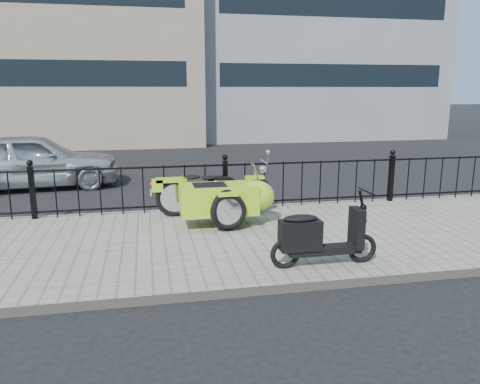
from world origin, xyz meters
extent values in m
plane|color=black|center=(0.00, 0.00, 0.00)|extent=(120.00, 120.00, 0.00)
cube|color=slate|center=(0.00, -0.50, 0.06)|extent=(30.00, 3.80, 0.12)
cube|color=gray|center=(0.00, 1.44, 0.06)|extent=(30.00, 0.10, 0.12)
cylinder|color=black|center=(0.00, 1.30, 0.99)|extent=(14.00, 0.04, 0.04)
cylinder|color=black|center=(0.00, 1.30, 0.24)|extent=(14.00, 0.04, 0.04)
cube|color=black|center=(-3.50, 1.30, 0.60)|extent=(0.09, 0.09, 0.96)
sphere|color=black|center=(-3.50, 1.30, 1.14)|extent=(0.11, 0.11, 0.11)
cube|color=black|center=(0.00, 1.30, 0.60)|extent=(0.09, 0.09, 0.96)
sphere|color=black|center=(0.00, 1.30, 1.14)|extent=(0.11, 0.11, 0.11)
cube|color=black|center=(3.50, 1.30, 0.60)|extent=(0.09, 0.09, 0.96)
sphere|color=black|center=(3.50, 1.30, 1.14)|extent=(0.11, 0.11, 0.11)
cube|color=gray|center=(-6.00, 16.00, 6.00)|extent=(14.00, 8.00, 12.00)
cube|color=black|center=(-6.00, 12.02, 3.00)|extent=(12.50, 0.06, 1.00)
cube|color=black|center=(7.00, 13.02, 3.00)|extent=(10.50, 0.06, 1.00)
cube|color=black|center=(7.00, 13.02, 6.00)|extent=(10.50, 0.06, 1.00)
torus|color=black|center=(0.50, 0.95, 0.46)|extent=(0.69, 0.09, 0.69)
torus|color=black|center=(-1.00, 0.95, 0.46)|extent=(0.69, 0.09, 0.69)
torus|color=black|center=(-0.20, -0.19, 0.46)|extent=(0.60, 0.08, 0.60)
cube|color=gray|center=(-0.25, 0.95, 0.48)|extent=(0.34, 0.22, 0.24)
cylinder|color=black|center=(-0.25, 0.95, 0.41)|extent=(1.40, 0.04, 0.04)
ellipsoid|color=black|center=(-0.13, 0.95, 0.72)|extent=(0.54, 0.29, 0.26)
cylinder|color=silver|center=(0.68, 0.95, 1.08)|extent=(0.03, 0.56, 0.03)
cylinder|color=silver|center=(0.56, 0.95, 0.77)|extent=(0.25, 0.04, 0.59)
sphere|color=silver|center=(0.66, 0.95, 0.95)|extent=(0.15, 0.15, 0.15)
cube|color=#A1D61D|center=(0.50, 0.95, 0.79)|extent=(0.36, 0.12, 0.06)
cube|color=#A1D61D|center=(-1.05, 0.95, 0.80)|extent=(0.55, 0.16, 0.08)
ellipsoid|color=black|center=(-0.35, 0.95, 0.82)|extent=(0.31, 0.22, 0.08)
ellipsoid|color=black|center=(-0.67, 0.95, 0.84)|extent=(0.31, 0.22, 0.08)
sphere|color=red|center=(-1.40, 0.95, 0.74)|extent=(0.07, 0.07, 0.07)
cube|color=yellow|center=(-1.42, 1.05, 0.56)|extent=(0.02, 0.14, 0.10)
cube|color=#A1D61D|center=(-0.30, 0.20, 0.59)|extent=(1.30, 0.62, 0.50)
ellipsoid|color=#A1D61D|center=(0.35, 0.20, 0.61)|extent=(0.65, 0.60, 0.54)
cube|color=black|center=(-0.45, 0.20, 0.82)|extent=(0.55, 0.43, 0.06)
cube|color=#A1D61D|center=(-0.20, -0.19, 0.76)|extent=(0.34, 0.11, 0.06)
torus|color=black|center=(1.33, -1.90, 0.32)|extent=(0.40, 0.07, 0.40)
torus|color=black|center=(0.25, -1.90, 0.32)|extent=(0.40, 0.07, 0.40)
cube|color=black|center=(0.79, -1.90, 0.34)|extent=(0.98, 0.22, 0.10)
cube|color=black|center=(0.45, -1.90, 0.56)|extent=(0.54, 0.26, 0.39)
ellipsoid|color=black|center=(0.45, -1.90, 0.79)|extent=(0.46, 0.23, 0.09)
cube|color=black|center=(1.23, -1.90, 0.61)|extent=(0.12, 0.29, 0.54)
cylinder|color=black|center=(1.30, -1.90, 0.91)|extent=(0.15, 0.04, 0.44)
cylinder|color=black|center=(1.34, -1.90, 1.10)|extent=(0.03, 0.43, 0.03)
torus|color=black|center=(-0.18, -0.08, 0.47)|extent=(0.67, 0.41, 0.70)
imported|color=silver|center=(-4.22, 4.74, 0.69)|extent=(4.21, 2.07, 1.38)
camera|label=1|loc=(-1.47, -7.44, 2.42)|focal=35.00mm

